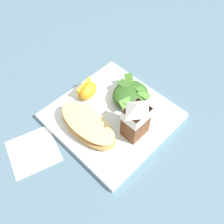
# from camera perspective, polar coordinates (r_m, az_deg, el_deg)

# --- Properties ---
(ground) EXTENTS (3.00, 3.00, 0.00)m
(ground) POSITION_cam_1_polar(r_m,az_deg,el_deg) (0.66, -0.00, -1.34)
(ground) COLOR slate
(white_plate) EXTENTS (0.28, 0.28, 0.02)m
(white_plate) POSITION_cam_1_polar(r_m,az_deg,el_deg) (0.65, -0.00, -0.93)
(white_plate) COLOR silver
(white_plate) RESTS_ON ground
(cheesy_pizza_bread) EXTENTS (0.08, 0.17, 0.04)m
(cheesy_pizza_bread) POSITION_cam_1_polar(r_m,az_deg,el_deg) (0.61, -5.47, -3.02)
(cheesy_pizza_bread) COLOR tan
(cheesy_pizza_bread) RESTS_ON white_plate
(green_salad_pile) EXTENTS (0.10, 0.10, 0.04)m
(green_salad_pile) POSITION_cam_1_polar(r_m,az_deg,el_deg) (0.66, 4.48, 3.73)
(green_salad_pile) COLOR #336023
(green_salad_pile) RESTS_ON white_plate
(milk_carton) EXTENTS (0.06, 0.05, 0.11)m
(milk_carton) POSITION_cam_1_polar(r_m,az_deg,el_deg) (0.57, 5.49, -1.41)
(milk_carton) COLOR brown
(milk_carton) RESTS_ON white_plate
(orange_wedge_front) EXTENTS (0.07, 0.05, 0.04)m
(orange_wedge_front) POSITION_cam_1_polar(r_m,az_deg,el_deg) (0.68, -5.23, 5.04)
(orange_wedge_front) COLOR orange
(orange_wedge_front) RESTS_ON white_plate
(paper_napkin) EXTENTS (0.14, 0.14, 0.00)m
(paper_napkin) POSITION_cam_1_polar(r_m,az_deg,el_deg) (0.64, -17.38, -8.42)
(paper_napkin) COLOR white
(paper_napkin) RESTS_ON ground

